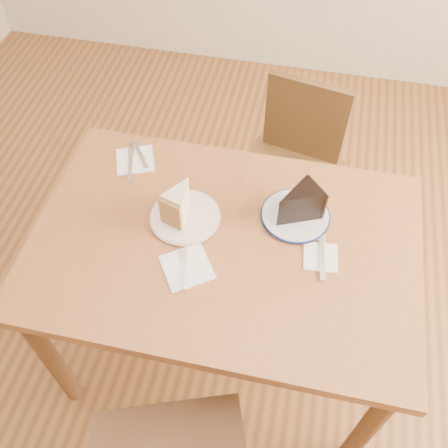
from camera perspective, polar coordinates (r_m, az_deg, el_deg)
ground at (r=2.20m, az=0.03°, el=-13.33°), size 4.00×4.00×0.00m
table at (r=1.62m, az=0.04°, el=-4.00°), size 1.20×0.80×0.75m
chair_far at (r=2.16m, az=7.62°, el=6.14°), size 0.48×0.48×0.82m
plate_cream at (r=1.60m, az=-4.45°, el=0.80°), size 0.22×0.22×0.01m
plate_navy at (r=1.61m, az=8.15°, el=0.96°), size 0.21×0.21×0.01m
carrot_cake at (r=1.56m, az=-4.98°, el=2.50°), size 0.10×0.12×0.10m
chocolate_cake at (r=1.56m, az=8.21°, el=1.98°), size 0.17×0.16×0.10m
napkin_cream at (r=1.49m, az=-4.25°, el=-4.95°), size 0.19×0.19×0.00m
napkin_navy at (r=1.53m, az=10.99°, el=-3.71°), size 0.11×0.11×0.00m
napkin_spare at (r=1.79m, az=-10.13°, el=7.21°), size 0.17×0.17×0.00m
fork_cream at (r=1.48m, az=-4.48°, el=-5.16°), size 0.06×0.14×0.00m
knife_navy at (r=1.53m, az=11.16°, el=-3.66°), size 0.03×0.17×0.00m
fork_spare at (r=1.80m, az=-9.50°, el=7.80°), size 0.09×0.12×0.00m
knife_spare at (r=1.77m, az=-10.64°, el=6.66°), size 0.06×0.16×0.00m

